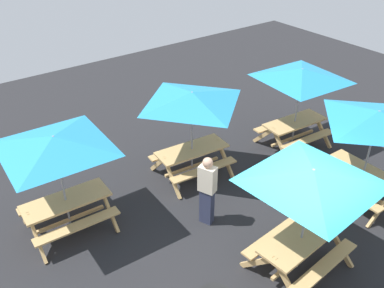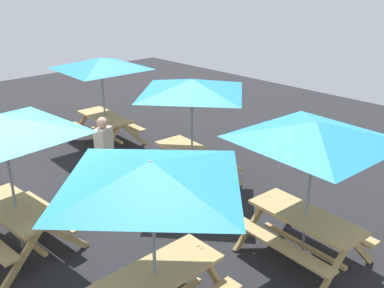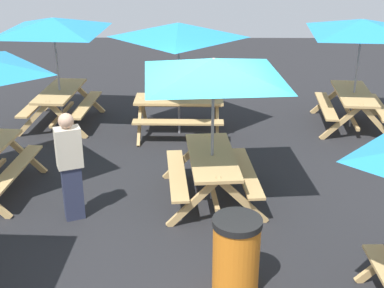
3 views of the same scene
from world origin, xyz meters
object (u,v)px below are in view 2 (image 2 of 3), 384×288
picnic_table_1 (152,185)px  picnic_table_3 (314,142)px  picnic_table_5 (101,70)px  picnic_table_0 (192,94)px  picnic_table_2 (3,136)px  person_standing (105,155)px

picnic_table_1 → picnic_table_3: 2.63m
picnic_table_1 → picnic_table_5: same height
picnic_table_0 → picnic_table_1: 4.06m
picnic_table_0 → picnic_table_2: (-0.20, -3.71, 0.00)m
picnic_table_1 → picnic_table_3: (0.54, 2.57, 0.00)m
picnic_table_1 → person_standing: 3.88m
person_standing → picnic_table_1: bearing=44.3°
picnic_table_0 → picnic_table_3: same height
picnic_table_0 → picnic_table_1: (2.61, -3.11, 0.00)m
picnic_table_1 → picnic_table_5: size_ratio=0.83×
picnic_table_2 → picnic_table_3: (3.35, 3.17, 0.00)m
picnic_table_3 → person_standing: 4.25m
picnic_table_2 → picnic_table_3: 4.61m
picnic_table_3 → picnic_table_5: same height
picnic_table_1 → picnic_table_2: same height
picnic_table_2 → person_standing: 2.43m
picnic_table_0 → picnic_table_3: (3.15, -0.54, 0.00)m
picnic_table_0 → person_standing: picnic_table_0 is taller
picnic_table_2 → person_standing: picnic_table_2 is taller
picnic_table_2 → picnic_table_5: bearing=125.2°
picnic_table_0 → picnic_table_5: same height
picnic_table_0 → picnic_table_3: 3.19m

